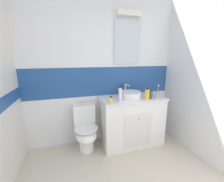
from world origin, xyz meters
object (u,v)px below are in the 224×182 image
at_px(toilet, 86,130).
at_px(toothbrush_cup, 157,95).
at_px(mouthwash_bottle, 147,94).
at_px(sink_basin, 130,94).
at_px(perfume_flask_small, 111,100).
at_px(shampoo_bottle_tall, 120,94).
at_px(soap_dispenser, 151,95).

bearing_deg(toilet, toothbrush_cup, -8.53).
relative_size(toilet, mouthwash_bottle, 4.08).
relative_size(sink_basin, toothbrush_cup, 1.78).
xyz_separation_m(toilet, perfume_flask_small, (0.38, -0.20, 0.54)).
xyz_separation_m(toilet, shampoo_bottle_tall, (0.53, -0.19, 0.61)).
bearing_deg(soap_dispenser, shampoo_bottle_tall, 179.51).
bearing_deg(shampoo_bottle_tall, mouthwash_bottle, -1.50).
height_order(sink_basin, toilet, sink_basin).
distance_m(soap_dispenser, mouthwash_bottle, 0.08).
bearing_deg(perfume_flask_small, sink_basin, 23.59).
height_order(soap_dispenser, perfume_flask_small, soap_dispenser).
relative_size(shampoo_bottle_tall, perfume_flask_small, 2.37).
relative_size(toilet, toothbrush_cup, 3.28).
height_order(toilet, shampoo_bottle_tall, shampoo_bottle_tall).
bearing_deg(soap_dispenser, toothbrush_cup, 4.95).
xyz_separation_m(sink_basin, soap_dispenser, (0.31, -0.15, 0.01)).
xyz_separation_m(toothbrush_cup, mouthwash_bottle, (-0.20, -0.02, 0.03)).
relative_size(soap_dispenser, shampoo_bottle_tall, 0.71).
distance_m(perfume_flask_small, mouthwash_bottle, 0.62).
xyz_separation_m(soap_dispenser, mouthwash_bottle, (-0.08, -0.01, 0.02)).
bearing_deg(sink_basin, toilet, 177.23).
xyz_separation_m(sink_basin, shampoo_bottle_tall, (-0.23, -0.15, 0.06)).
distance_m(sink_basin, shampoo_bottle_tall, 0.28).
distance_m(shampoo_bottle_tall, perfume_flask_small, 0.17).
distance_m(toilet, toothbrush_cup, 1.33).
xyz_separation_m(shampoo_bottle_tall, perfume_flask_small, (-0.15, -0.02, -0.07)).
bearing_deg(mouthwash_bottle, perfume_flask_small, -179.35).
bearing_deg(perfume_flask_small, shampoo_bottle_tall, 7.13).
bearing_deg(perfume_flask_small, toothbrush_cup, 1.78).
bearing_deg(soap_dispenser, toilet, 169.91).
relative_size(toilet, shampoo_bottle_tall, 3.22).
xyz_separation_m(toilet, mouthwash_bottle, (0.99, -0.20, 0.58)).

